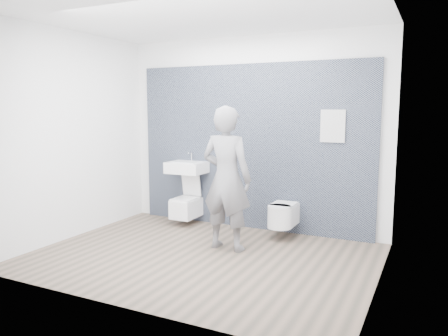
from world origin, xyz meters
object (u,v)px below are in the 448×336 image
at_px(toilet_rounded, 282,215).
at_px(visitor, 227,179).
at_px(toilet_square, 186,206).
at_px(washbasin, 187,167).

bearing_deg(toilet_rounded, visitor, -122.04).
height_order(toilet_square, visitor, visitor).
distance_m(washbasin, toilet_rounded, 1.65).
height_order(toilet_square, toilet_rounded, toilet_square).
xyz_separation_m(washbasin, toilet_rounded, (1.55, -0.07, -0.56)).
relative_size(washbasin, toilet_square, 0.87).
distance_m(washbasin, visitor, 1.36).
bearing_deg(washbasin, visitor, -37.68).
bearing_deg(washbasin, toilet_rounded, -2.56).
height_order(washbasin, toilet_square, washbasin).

